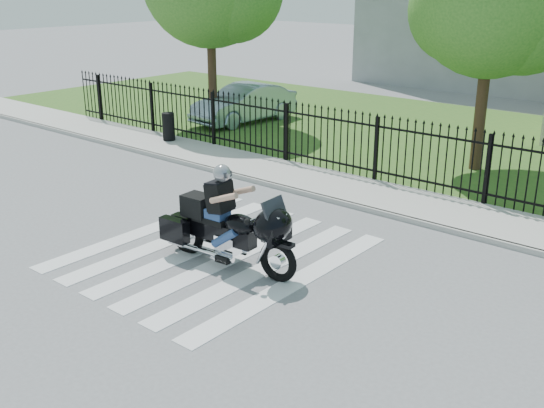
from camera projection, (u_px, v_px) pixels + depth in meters
The scene contains 9 objects.
ground at pixel (216, 253), 12.61m from camera, with size 120.00×120.00×0.00m, color slate.
crosswalk at pixel (216, 253), 12.61m from camera, with size 5.00×5.50×0.01m, color silver, non-canonical shape.
sidewalk at pixel (354, 190), 16.21m from camera, with size 40.00×2.00×0.12m, color #ADAAA3.
curb at pixel (331, 200), 15.49m from camera, with size 40.00×0.12×0.12m, color #ADAAA3.
grass_strip at pixel (468, 142), 21.30m from camera, with size 40.00×12.00×0.02m, color #2F5F20.
iron_fence at pixel (376, 151), 16.66m from camera, with size 26.00×0.04×1.80m.
motorcycle_rider at pixel (226, 224), 11.88m from camera, with size 3.03×1.03×2.00m.
parked_car at pixel (244, 103), 23.96m from camera, with size 1.50×4.31×1.42m, color #8CA2B0.
litter_bin at pixel (168, 127), 20.88m from camera, with size 0.40×0.40×0.91m, color black.
Camera 1 is at (8.27, -8.16, 5.12)m, focal length 42.00 mm.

